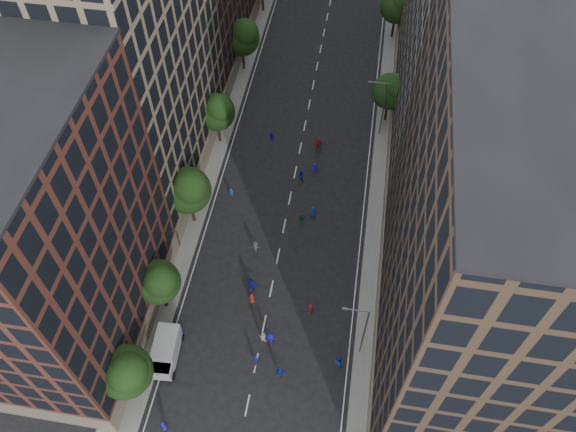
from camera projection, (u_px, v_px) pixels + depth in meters
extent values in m
plane|color=black|center=(300.00, 151.00, 77.20)|extent=(240.00, 240.00, 0.00)
cube|color=slate|center=(227.00, 104.00, 82.76)|extent=(4.00, 105.00, 0.15)
cube|color=slate|center=(390.00, 123.00, 80.44)|extent=(4.00, 105.00, 0.15)
cube|color=#50281E|center=(43.00, 243.00, 49.82)|extent=(14.00, 22.00, 30.00)
cube|color=#816F54|center=(127.00, 57.00, 62.49)|extent=(14.00, 26.00, 34.00)
cube|color=#463325|center=(487.00, 244.00, 46.14)|extent=(14.00, 30.00, 36.00)
cube|color=#6A6258|center=(470.00, 45.00, 64.58)|extent=(14.00, 28.00, 33.00)
cylinder|color=black|center=(134.00, 385.00, 55.29)|extent=(0.36, 0.36, 3.96)
sphere|color=black|center=(126.00, 372.00, 52.42)|extent=(5.20, 5.20, 5.20)
sphere|color=black|center=(127.00, 373.00, 51.01)|extent=(3.90, 3.90, 3.90)
cylinder|color=black|center=(164.00, 298.00, 61.35)|extent=(0.36, 0.36, 3.70)
sphere|color=black|center=(158.00, 282.00, 58.66)|extent=(4.80, 4.80, 4.80)
sphere|color=black|center=(160.00, 281.00, 57.36)|extent=(3.60, 3.60, 3.60)
cylinder|color=black|center=(192.00, 210.00, 68.27)|extent=(0.36, 0.36, 4.22)
sphere|color=black|center=(188.00, 190.00, 65.21)|extent=(5.60, 5.60, 5.60)
sphere|color=black|center=(191.00, 187.00, 63.69)|extent=(4.20, 4.20, 4.20)
cylinder|color=black|center=(219.00, 131.00, 76.74)|extent=(0.36, 0.36, 3.87)
sphere|color=black|center=(216.00, 112.00, 73.93)|extent=(5.00, 5.00, 5.00)
sphere|color=black|center=(219.00, 108.00, 72.57)|extent=(3.75, 3.75, 3.75)
cylinder|color=black|center=(243.00, 58.00, 86.18)|extent=(0.36, 0.36, 4.05)
sphere|color=black|center=(242.00, 38.00, 83.24)|extent=(5.40, 5.40, 5.40)
sphere|color=black|center=(245.00, 33.00, 81.78)|extent=(4.05, 4.05, 4.05)
cylinder|color=black|center=(263.00, 1.00, 95.80)|extent=(0.36, 0.36, 3.78)
cylinder|color=black|center=(386.00, 110.00, 79.39)|extent=(0.36, 0.36, 3.74)
sphere|color=black|center=(390.00, 91.00, 76.67)|extent=(5.00, 5.00, 5.00)
sphere|color=black|center=(396.00, 87.00, 75.32)|extent=(3.75, 3.75, 3.75)
cylinder|color=black|center=(393.00, 27.00, 91.19)|extent=(0.36, 0.36, 3.96)
sphere|color=black|center=(397.00, 7.00, 88.32)|extent=(5.20, 5.20, 5.20)
sphere|color=black|center=(402.00, 1.00, 86.91)|extent=(3.90, 3.90, 3.90)
cylinder|color=#595B60|center=(364.00, 333.00, 55.94)|extent=(0.18, 0.18, 9.00)
cylinder|color=#595B60|center=(356.00, 310.00, 52.46)|extent=(2.40, 0.12, 0.12)
cube|color=#595B60|center=(345.00, 309.00, 52.61)|extent=(0.50, 0.22, 0.15)
cylinder|color=#595B60|center=(383.00, 110.00, 75.56)|extent=(0.18, 0.18, 9.00)
cylinder|color=#595B60|center=(379.00, 83.00, 72.08)|extent=(2.40, 0.12, 0.12)
cube|color=#595B60|center=(370.00, 82.00, 72.23)|extent=(0.50, 0.22, 0.15)
cube|color=#B5B5B7|center=(167.00, 345.00, 58.24)|extent=(2.55, 4.09, 2.42)
cube|color=#B5B5B7|center=(162.00, 369.00, 57.14)|extent=(2.30, 1.89, 1.54)
cube|color=black|center=(161.00, 367.00, 56.57)|extent=(2.06, 1.55, 0.11)
cylinder|color=black|center=(152.00, 374.00, 57.60)|extent=(0.33, 0.85, 0.84)
cylinder|color=black|center=(173.00, 376.00, 57.47)|extent=(0.33, 0.85, 0.84)
cylinder|color=black|center=(162.00, 336.00, 60.17)|extent=(0.33, 0.85, 0.84)
cylinder|color=black|center=(182.00, 338.00, 60.04)|extent=(0.33, 0.85, 0.84)
imported|color=#1A16B4|center=(164.00, 426.00, 54.10)|extent=(0.89, 0.72, 1.58)
imported|color=#111491|center=(256.00, 359.00, 58.17)|extent=(0.64, 0.49, 1.58)
imported|color=#173ABD|center=(339.00, 361.00, 57.88)|extent=(1.03, 0.86, 1.92)
imported|color=#14139E|center=(271.00, 339.00, 59.42)|extent=(1.24, 0.77, 1.86)
imported|color=#1326A0|center=(181.00, 332.00, 59.85)|extent=(1.15, 0.60, 1.87)
imported|color=#152FAD|center=(280.00, 372.00, 57.40)|extent=(1.49, 0.87, 1.54)
imported|color=maroon|center=(252.00, 299.00, 62.44)|extent=(0.90, 0.71, 1.61)
imported|color=#AC1C2B|center=(310.00, 308.00, 61.75)|extent=(0.59, 0.41, 1.54)
imported|color=silver|center=(263.00, 337.00, 59.63)|extent=(0.92, 0.77, 1.71)
imported|color=#3F4044|center=(256.00, 247.00, 66.51)|extent=(1.19, 0.76, 1.75)
imported|color=#1C6038|center=(302.00, 220.00, 68.88)|extent=(1.17, 0.62, 1.90)
imported|color=#1519AC|center=(252.00, 285.00, 63.33)|extent=(1.88, 1.15, 1.94)
imported|color=navy|center=(313.00, 212.00, 69.74)|extent=(0.96, 0.79, 1.69)
imported|color=#164CB5|center=(231.00, 193.00, 71.66)|extent=(0.64, 0.48, 1.59)
imported|color=#1324A0|center=(301.00, 176.00, 73.17)|extent=(1.09, 0.95, 1.89)
imported|color=#1617B3|center=(315.00, 169.00, 74.05)|extent=(1.22, 0.87, 1.71)
imported|color=#2016BA|center=(272.00, 137.00, 77.63)|extent=(1.01, 0.58, 1.63)
imported|color=#A81C27|center=(318.00, 145.00, 76.57)|extent=(1.87, 1.05, 1.92)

